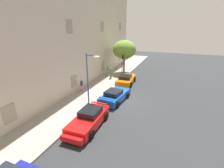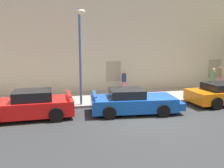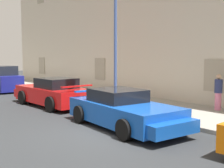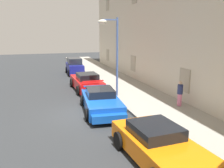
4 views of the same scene
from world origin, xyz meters
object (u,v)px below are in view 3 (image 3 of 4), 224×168
at_px(street_lamp, 108,24).
at_px(pedestrian_bystander, 218,92).
at_px(sportscar_yellow_flank, 126,111).
at_px(hatchback_parked, 3,80).
at_px(sportscar_red_lead, 51,93).

height_order(street_lamp, pedestrian_bystander, street_lamp).
height_order(sportscar_yellow_flank, hatchback_parked, hatchback_parked).
distance_m(hatchback_parked, street_lamp, 11.07).
height_order(hatchback_parked, pedestrian_bystander, hatchback_parked).
bearing_deg(hatchback_parked, sportscar_yellow_flank, -2.21).
relative_size(street_lamp, pedestrian_bystander, 3.46).
distance_m(sportscar_red_lead, pedestrian_bystander, 8.04).
xyz_separation_m(sportscar_red_lead, street_lamp, (3.10, 1.21, 3.32)).
height_order(sportscar_red_lead, hatchback_parked, hatchback_parked).
bearing_deg(sportscar_yellow_flank, hatchback_parked, 177.79).
relative_size(sportscar_red_lead, pedestrian_bystander, 3.23).
bearing_deg(sportscar_yellow_flank, pedestrian_bystander, 81.56).
distance_m(sportscar_red_lead, sportscar_yellow_flank, 5.87).
height_order(sportscar_red_lead, pedestrian_bystander, pedestrian_bystander).
distance_m(sportscar_red_lead, street_lamp, 4.70).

